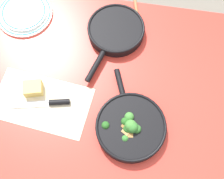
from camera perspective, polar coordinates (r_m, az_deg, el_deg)
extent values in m
plane|color=slate|center=(2.05, 0.00, -8.20)|extent=(14.00, 14.00, 0.00)
cube|color=red|center=(1.33, 0.00, -0.56)|extent=(1.24, 0.94, 0.03)
cylinder|color=#BCBCC1|center=(1.96, -14.69, 8.90)|extent=(0.05, 0.05, 0.74)
cylinder|color=#BCBCC1|center=(1.91, 18.96, 4.11)|extent=(0.05, 0.05, 0.74)
cylinder|color=black|center=(1.25, 3.44, -6.96)|extent=(0.28, 0.28, 0.04)
torus|color=black|center=(1.23, 3.49, -6.71)|extent=(0.28, 0.28, 0.01)
cylinder|color=black|center=(1.30, 1.42, 1.34)|extent=(0.06, 0.12, 0.02)
cylinder|color=#2C6823|center=(1.24, 2.36, -9.14)|extent=(0.01, 0.01, 0.02)
sphere|color=#387A33|center=(1.22, 2.39, -8.96)|extent=(0.03, 0.03, 0.03)
cylinder|color=#205218|center=(1.25, 2.68, -7.45)|extent=(0.01, 0.01, 0.02)
sphere|color=#286023|center=(1.23, 2.73, -7.22)|extent=(0.03, 0.03, 0.03)
cylinder|color=#2C6823|center=(1.25, 4.48, -7.47)|extent=(0.01, 0.01, 0.02)
sphere|color=#387A33|center=(1.23, 4.55, -7.22)|extent=(0.04, 0.04, 0.04)
cylinder|color=#205218|center=(1.24, 2.84, -7.46)|extent=(0.01, 0.01, 0.02)
sphere|color=#286023|center=(1.22, 2.89, -7.22)|extent=(0.03, 0.03, 0.03)
cylinder|color=#205218|center=(1.25, 2.38, -6.14)|extent=(0.01, 0.01, 0.02)
sphere|color=#286023|center=(1.23, 2.42, -5.88)|extent=(0.03, 0.03, 0.03)
cylinder|color=#2C6823|center=(1.24, 3.69, -7.27)|extent=(0.02, 0.02, 0.03)
sphere|color=#387A33|center=(1.22, 3.77, -6.92)|extent=(0.05, 0.05, 0.05)
cylinder|color=#357027|center=(1.26, 3.11, -5.32)|extent=(0.01, 0.01, 0.02)
sphere|color=#428438|center=(1.23, 3.16, -5.01)|extent=(0.04, 0.04, 0.04)
cylinder|color=#205218|center=(1.25, -0.98, -6.84)|extent=(0.01, 0.01, 0.02)
sphere|color=#286023|center=(1.23, -0.99, -6.60)|extent=(0.03, 0.03, 0.03)
cylinder|color=#357027|center=(1.24, 3.36, -6.95)|extent=(0.02, 0.02, 0.03)
sphere|color=#428438|center=(1.22, 3.43, -6.60)|extent=(0.05, 0.05, 0.05)
cube|color=olive|center=(1.24, 2.74, -6.68)|extent=(0.05, 0.05, 0.03)
cube|color=#AD7F4C|center=(1.24, 2.78, -7.57)|extent=(0.05, 0.05, 0.03)
cube|color=#9E703D|center=(1.23, 3.17, -8.05)|extent=(0.03, 0.04, 0.03)
cube|color=olive|center=(1.26, -0.12, -4.49)|extent=(0.03, 0.04, 0.03)
cube|color=olive|center=(1.24, 3.43, -6.89)|extent=(0.04, 0.04, 0.03)
cylinder|color=black|center=(1.43, 0.75, 10.74)|extent=(0.25, 0.25, 0.04)
torus|color=black|center=(1.41, 0.76, 11.21)|extent=(0.26, 0.26, 0.01)
cylinder|color=black|center=(1.33, -3.05, 4.29)|extent=(0.07, 0.15, 0.02)
cylinder|color=#EAD170|center=(1.43, 0.74, 10.69)|extent=(0.21, 0.21, 0.02)
ellipsoid|color=#996B42|center=(1.44, 5.03, 10.58)|extent=(0.05, 0.07, 0.02)
cube|color=beige|center=(1.33, -12.71, -2.32)|extent=(0.42, 0.27, 0.00)
cube|color=silver|center=(1.34, -14.90, -2.65)|extent=(0.17, 0.06, 0.01)
cylinder|color=black|center=(1.30, -9.60, -2.29)|extent=(0.09, 0.04, 0.02)
cube|color=#E0C15B|center=(1.34, -14.22, 0.20)|extent=(0.09, 0.08, 0.05)
cylinder|color=white|center=(1.55, -15.68, 13.24)|extent=(0.26, 0.26, 0.01)
torus|color=#4C9EB7|center=(1.55, -15.73, 13.36)|extent=(0.25, 0.25, 0.01)
cylinder|color=white|center=(1.54, -15.79, 13.49)|extent=(0.21, 0.21, 0.01)
torus|color=#4C9EB7|center=(1.54, -15.85, 13.62)|extent=(0.20, 0.20, 0.01)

